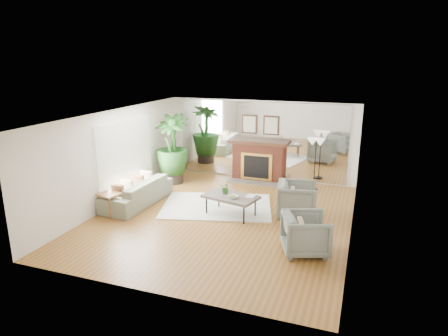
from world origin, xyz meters
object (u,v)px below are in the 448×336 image
at_px(coffee_table, 231,197).
at_px(side_table, 110,197).
at_px(floor_lamp, 316,146).
at_px(sofa, 137,192).
at_px(potted_ficus, 172,147).
at_px(armchair_back, 297,200).
at_px(fireplace, 258,160).
at_px(armchair_front, 306,234).

relative_size(coffee_table, side_table, 2.34).
bearing_deg(floor_lamp, sofa, -147.33).
bearing_deg(potted_ficus, floor_lamp, 9.46).
xyz_separation_m(armchair_back, floor_lamp, (0.13, 2.15, 0.90)).
relative_size(sofa, armchair_back, 2.40).
distance_m(fireplace, armchair_back, 3.11).
height_order(sofa, potted_ficus, potted_ficus).
relative_size(fireplace, coffee_table, 1.42).
height_order(side_table, floor_lamp, floor_lamp).
bearing_deg(fireplace, sofa, -127.59).
height_order(fireplace, armchair_back, fireplace).
relative_size(fireplace, side_table, 3.33).
distance_m(coffee_table, side_table, 2.96).
height_order(sofa, side_table, sofa).
distance_m(fireplace, floor_lamp, 1.99).
relative_size(fireplace, armchair_back, 2.18).
height_order(armchair_front, side_table, armchair_front).
bearing_deg(sofa, armchair_front, 77.02).
bearing_deg(potted_ficus, armchair_front, -35.81).
xyz_separation_m(fireplace, armchair_front, (2.18, -4.46, -0.25)).
xyz_separation_m(fireplace, floor_lamp, (1.82, -0.45, 0.67)).
bearing_deg(side_table, fireplace, 57.00).
xyz_separation_m(armchair_back, armchair_front, (0.49, -1.86, -0.02)).
relative_size(coffee_table, potted_ficus, 0.67).
bearing_deg(side_table, coffee_table, 18.93).
relative_size(coffee_table, sofa, 0.64).
bearing_deg(floor_lamp, side_table, -140.87).
distance_m(coffee_table, armchair_back, 1.62).
height_order(coffee_table, armchair_front, armchair_front).
bearing_deg(fireplace, side_table, -123.00).
bearing_deg(side_table, sofa, 77.44).
bearing_deg(fireplace, armchair_front, -63.99).
height_order(sofa, armchair_back, armchair_back).
xyz_separation_m(sofa, floor_lamp, (4.27, 2.74, 1.00)).
distance_m(sofa, armchair_back, 4.18).
xyz_separation_m(fireplace, armchair_back, (1.68, -2.60, -0.23)).
distance_m(armchair_front, potted_ficus, 5.71).
distance_m(coffee_table, sofa, 2.60).
bearing_deg(sofa, coffee_table, 93.88).
xyz_separation_m(fireplace, coffee_table, (0.15, -3.12, -0.18)).
distance_m(armchair_front, floor_lamp, 4.14).
bearing_deg(coffee_table, potted_ficus, 142.46).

